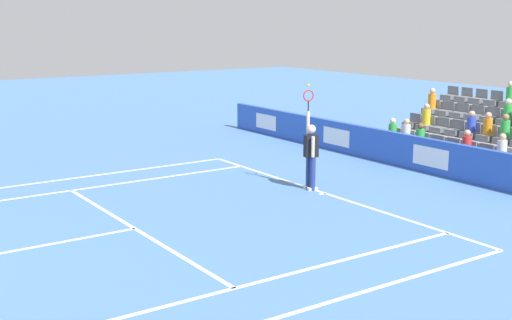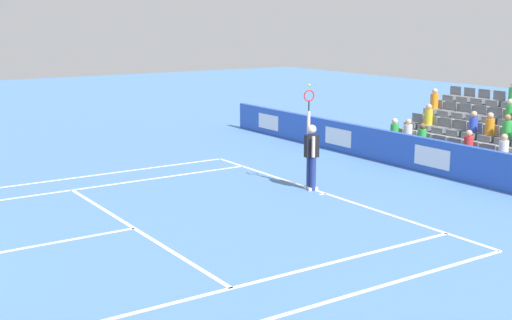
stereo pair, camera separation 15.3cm
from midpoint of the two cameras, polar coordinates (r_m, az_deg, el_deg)
line_baseline at (r=18.15m, az=6.11°, el=-2.82°), size 10.97×0.10×0.01m
line_service at (r=15.35m, az=-9.93°, el=-5.67°), size 8.23×0.10×0.01m
line_singles_sideline_left at (r=18.93m, az=-16.27°, el=-2.63°), size 0.10×11.89×0.01m
line_singles_sideline_right at (r=11.69m, az=-3.64°, el=-11.18°), size 0.10×11.89×0.01m
line_doubles_sideline_left at (r=20.20m, az=-17.46°, el=-1.80°), size 0.10×11.89×0.01m
line_centre_mark at (r=18.09m, az=5.87°, el=-2.86°), size 0.10×0.20×0.01m
sponsor_barrier at (r=20.90m, az=14.97°, el=0.25°), size 21.33×0.22×1.05m
tennis_player at (r=18.36m, az=4.91°, el=0.54°), size 0.51×0.41×2.85m
stadium_stand at (r=23.12m, az=19.80°, el=1.45°), size 6.20×3.80×2.58m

